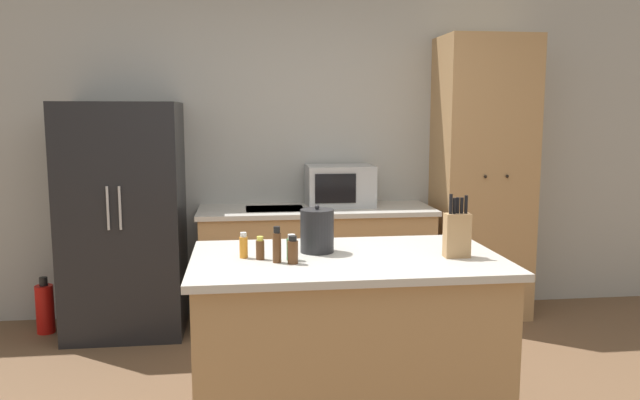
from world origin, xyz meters
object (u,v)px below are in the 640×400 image
(knife_block, at_px, (457,234))
(spice_bottle_short_red, at_px, (293,251))
(refrigerator, at_px, (124,219))
(spice_bottle_green_herb, at_px, (244,246))
(pantry_cabinet, at_px, (482,178))
(fire_extinguisher, at_px, (45,308))
(microwave, at_px, (340,185))
(spice_bottle_tall_dark, at_px, (277,246))
(spice_bottle_amber_oil, at_px, (260,249))
(kettle, at_px, (317,231))
(spice_bottle_pale_salt, at_px, (291,248))

(knife_block, distance_m, spice_bottle_short_red, 0.79)
(refrigerator, distance_m, spice_bottle_green_herb, 1.97)
(pantry_cabinet, height_order, fire_extinguisher, pantry_cabinet)
(microwave, height_order, spice_bottle_tall_dark, microwave)
(microwave, bearing_deg, spice_bottle_tall_dark, -106.88)
(pantry_cabinet, bearing_deg, fire_extinguisher, -179.22)
(pantry_cabinet, relative_size, spice_bottle_green_herb, 18.01)
(refrigerator, distance_m, microwave, 1.65)
(spice_bottle_amber_oil, bearing_deg, kettle, 23.28)
(kettle, bearing_deg, spice_bottle_green_herb, -167.18)
(spice_bottle_amber_oil, bearing_deg, fire_extinguisher, 130.36)
(spice_bottle_amber_oil, distance_m, spice_bottle_green_herb, 0.09)
(spice_bottle_short_red, height_order, kettle, kettle)
(spice_bottle_green_herb, relative_size, kettle, 0.52)
(spice_bottle_green_herb, bearing_deg, knife_block, -6.33)
(microwave, relative_size, spice_bottle_pale_salt, 4.23)
(refrigerator, relative_size, pantry_cabinet, 0.77)
(kettle, bearing_deg, spice_bottle_pale_salt, -132.01)
(pantry_cabinet, distance_m, spice_bottle_short_red, 2.59)
(spice_bottle_tall_dark, height_order, fire_extinguisher, spice_bottle_tall_dark)
(spice_bottle_tall_dark, bearing_deg, refrigerator, 118.62)
(spice_bottle_tall_dark, relative_size, spice_bottle_amber_oil, 1.53)
(microwave, height_order, spice_bottle_pale_salt, microwave)
(refrigerator, bearing_deg, microwave, 4.50)
(knife_block, height_order, kettle, knife_block)
(spice_bottle_tall_dark, relative_size, spice_bottle_pale_salt, 1.37)
(pantry_cabinet, height_order, microwave, pantry_cabinet)
(spice_bottle_pale_salt, bearing_deg, spice_bottle_tall_dark, -150.63)
(spice_bottle_green_herb, distance_m, fire_extinguisher, 2.46)
(spice_bottle_amber_oil, xyz_separation_m, fire_extinguisher, (-1.55, 1.83, -0.81))
(knife_block, xyz_separation_m, spice_bottle_pale_salt, (-0.79, 0.04, -0.06))
(knife_block, distance_m, spice_bottle_tall_dark, 0.86)
(pantry_cabinet, xyz_separation_m, microwave, (-1.14, 0.05, -0.05))
(spice_bottle_pale_salt, xyz_separation_m, kettle, (0.14, 0.15, 0.05))
(spice_bottle_tall_dark, bearing_deg, knife_block, -0.01)
(fire_extinguisher, bearing_deg, spice_bottle_amber_oil, -49.64)
(spice_bottle_tall_dark, distance_m, spice_bottle_green_herb, 0.19)
(spice_bottle_tall_dark, xyz_separation_m, fire_extinguisher, (-1.63, 1.90, -0.84))
(spice_bottle_green_herb, height_order, kettle, kettle)
(spice_bottle_pale_salt, bearing_deg, pantry_cabinet, 48.61)
(knife_block, xyz_separation_m, kettle, (-0.65, 0.19, -0.01))
(spice_bottle_pale_salt, bearing_deg, spice_bottle_green_herb, 161.98)
(spice_bottle_short_red, bearing_deg, pantry_cabinet, 49.61)
(spice_bottle_tall_dark, bearing_deg, pantry_cabinet, 48.03)
(spice_bottle_tall_dark, distance_m, spice_bottle_short_red, 0.08)
(refrigerator, relative_size, knife_block, 5.58)
(spice_bottle_amber_oil, distance_m, fire_extinguisher, 2.53)
(spice_bottle_green_herb, xyz_separation_m, spice_bottle_pale_salt, (0.22, -0.07, -0.00))
(spice_bottle_short_red, bearing_deg, kettle, 58.12)
(microwave, distance_m, fire_extinguisher, 2.40)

